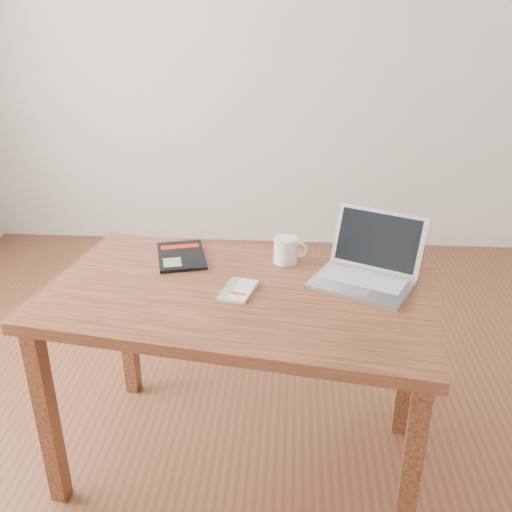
# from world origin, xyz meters

# --- Properties ---
(room) EXTENTS (4.04, 4.04, 2.70)m
(room) POSITION_xyz_m (-0.07, 0.00, 1.36)
(room) COLOR brown
(room) RESTS_ON ground
(desk) EXTENTS (1.39, 0.93, 0.75)m
(desk) POSITION_xyz_m (0.01, -0.18, 0.66)
(desk) COLOR brown
(desk) RESTS_ON ground
(white_guidebook) EXTENTS (0.13, 0.17, 0.01)m
(white_guidebook) POSITION_xyz_m (0.00, -0.20, 0.76)
(white_guidebook) COLOR silver
(white_guidebook) RESTS_ON desk
(black_guidebook) EXTENTS (0.23, 0.29, 0.01)m
(black_guidebook) POSITION_xyz_m (-0.24, 0.06, 0.76)
(black_guidebook) COLOR black
(black_guidebook) RESTS_ON desk
(laptop) EXTENTS (0.42, 0.41, 0.22)m
(laptop) POSITION_xyz_m (0.44, -0.08, 0.80)
(laptop) COLOR silver
(laptop) RESTS_ON desk
(coffee_mug) EXTENTS (0.13, 0.09, 0.09)m
(coffee_mug) POSITION_xyz_m (0.16, 0.05, 0.80)
(coffee_mug) COLOR white
(coffee_mug) RESTS_ON desk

